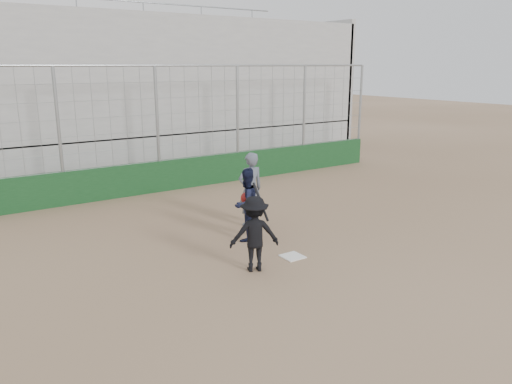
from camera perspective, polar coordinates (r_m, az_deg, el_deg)
ground at (r=10.85m, az=4.17°, el=-7.42°), size 90.00×90.00×0.00m
home_plate at (r=10.85m, az=4.18°, el=-7.36°), size 0.44×0.44×0.02m
backstop at (r=16.45m, az=-11.00°, el=3.35°), size 18.10×0.25×4.04m
bleachers at (r=20.84m, az=-16.76°, el=10.73°), size 20.25×6.70×6.98m
batter_at_plate at (r=9.91m, az=-0.18°, el=-4.79°), size 1.13×0.92×1.71m
catcher_crouched at (r=11.68m, az=-1.07°, el=-2.78°), size 1.02×0.92×1.16m
umpire at (r=12.69m, az=-0.64°, el=-0.10°), size 0.71×0.48×1.71m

